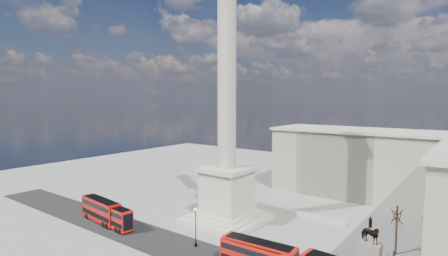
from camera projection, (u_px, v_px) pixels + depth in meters
ground at (211, 228)px, 65.29m from camera, size 180.00×180.00×0.00m
asphalt_road at (195, 254)px, 54.33m from camera, size 120.00×9.00×0.01m
nelsons_column at (227, 156)px, 68.19m from camera, size 14.00×14.00×49.85m
balustrade_wall at (256, 205)px, 77.97m from camera, size 40.00×0.60×1.10m
building_northeast at (379, 164)px, 84.40m from camera, size 51.00×17.00×16.60m
red_bus_a at (114, 216)px, 65.58m from camera, size 10.33×3.32×4.12m
red_bus_c at (259, 256)px, 48.54m from camera, size 11.03×3.14×4.42m
red_bus_e at (101, 210)px, 68.50m from camera, size 11.37×3.76×4.52m
victorian_lamp at (196, 224)px, 56.84m from camera, size 0.56×0.56×6.48m
equestrian_statue at (369, 253)px, 48.45m from camera, size 3.77×2.83×7.92m
bare_tree_mid at (428, 223)px, 51.62m from camera, size 1.96×1.96×7.45m
bare_tree_far at (397, 214)px, 53.84m from camera, size 1.97×1.97×8.05m
pedestrian_walking at (250, 255)px, 52.27m from camera, size 0.65×0.57×1.51m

